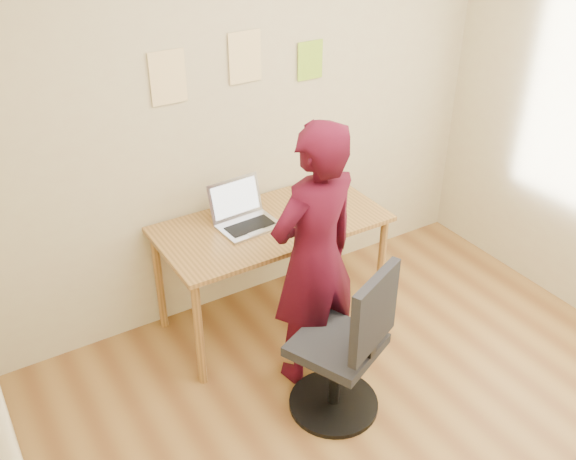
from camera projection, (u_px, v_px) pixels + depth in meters
room at (452, 235)px, 2.62m from camera, size 3.58×3.58×2.78m
desk at (271, 234)px, 3.96m from camera, size 1.40×0.70×0.74m
laptop at (244, 216)px, 3.87m from camera, size 0.37×0.34×0.25m
paper_sheet at (325, 214)px, 4.00m from camera, size 0.24×0.30×0.00m
phone at (321, 222)px, 3.91m from camera, size 0.11×0.12×0.01m
wall_note_left at (168, 77)px, 3.53m from camera, size 0.21×0.00×0.30m
wall_note_mid at (245, 57)px, 3.72m from camera, size 0.21×0.00×0.30m
wall_note_right at (310, 60)px, 3.97m from camera, size 0.18×0.00×0.24m
office_chair at (346, 354)px, 3.38m from camera, size 0.56×0.57×0.97m
person at (314, 258)px, 3.48m from camera, size 0.63×0.46×1.59m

